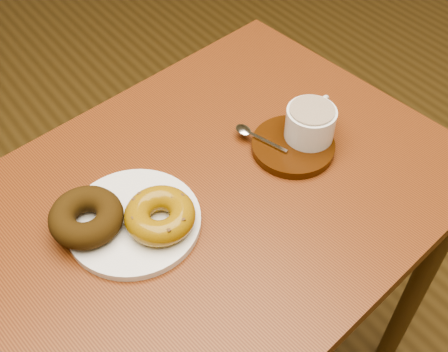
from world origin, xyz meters
TOP-DOWN VIEW (x-y plane):
  - cafe_table at (0.26, 0.14)m, footprint 0.84×0.67m
  - donut_plate at (0.13, 0.16)m, footprint 0.27×0.27m
  - donut_cinnamon at (0.07, 0.19)m, footprint 0.14×0.14m
  - donut_caramel at (0.15, 0.13)m, footprint 0.14×0.14m
  - saucer at (0.42, 0.14)m, footprint 0.15×0.15m
  - coffee_cup at (0.45, 0.14)m, footprint 0.11×0.08m
  - teaspoon at (0.37, 0.20)m, footprint 0.04×0.10m

SIDE VIEW (x-z plane):
  - cafe_table at x=0.26m, z-range 0.25..0.99m
  - donut_plate at x=0.13m, z-range 0.74..0.75m
  - saucer at x=0.42m, z-range 0.74..0.75m
  - teaspoon at x=0.37m, z-range 0.75..0.76m
  - donut_caramel at x=0.15m, z-range 0.75..0.79m
  - donut_cinnamon at x=0.07m, z-range 0.75..0.79m
  - coffee_cup at x=0.45m, z-range 0.75..0.81m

